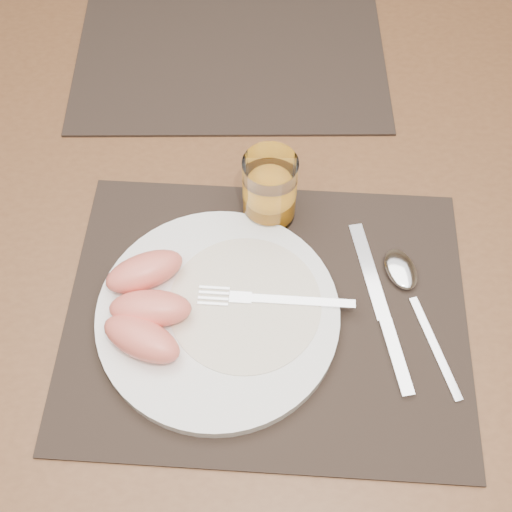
% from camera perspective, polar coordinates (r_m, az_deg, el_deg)
% --- Properties ---
extents(ground, '(5.00, 5.00, 0.00)m').
position_cam_1_polar(ground, '(1.51, -0.52, -10.11)').
color(ground, '#55341D').
rests_on(ground, ground).
extents(table, '(1.40, 0.90, 0.75)m').
position_cam_1_polar(table, '(0.91, -0.85, 4.98)').
color(table, brown).
rests_on(table, ground).
extents(placemat_near, '(0.47, 0.38, 0.00)m').
position_cam_1_polar(placemat_near, '(0.73, 0.93, -5.13)').
color(placemat_near, black).
rests_on(placemat_near, table).
extents(placemat_far, '(0.45, 0.35, 0.00)m').
position_cam_1_polar(placemat_far, '(1.00, -2.25, 18.13)').
color(placemat_far, black).
rests_on(placemat_far, table).
extents(plate, '(0.27, 0.27, 0.02)m').
position_cam_1_polar(plate, '(0.72, -3.39, -5.24)').
color(plate, white).
rests_on(plate, placemat_near).
extents(plate_dressing, '(0.17, 0.17, 0.00)m').
position_cam_1_polar(plate_dressing, '(0.71, -0.99, -4.20)').
color(plate_dressing, white).
rests_on(plate_dressing, plate).
extents(fork, '(0.18, 0.03, 0.00)m').
position_cam_1_polar(fork, '(0.71, 0.55, -3.85)').
color(fork, silver).
rests_on(fork, plate).
extents(knife, '(0.05, 0.22, 0.01)m').
position_cam_1_polar(knife, '(0.73, 11.34, -5.54)').
color(knife, silver).
rests_on(knife, placemat_near).
extents(spoon, '(0.07, 0.19, 0.01)m').
position_cam_1_polar(spoon, '(0.76, 13.16, -2.11)').
color(spoon, silver).
rests_on(spoon, placemat_near).
extents(juice_glass, '(0.06, 0.06, 0.10)m').
position_cam_1_polar(juice_glass, '(0.76, 1.21, 5.69)').
color(juice_glass, white).
rests_on(juice_glass, placemat_near).
extents(grapefruit_wedges, '(0.10, 0.16, 0.04)m').
position_cam_1_polar(grapefruit_wedges, '(0.70, -9.79, -4.36)').
color(grapefruit_wedges, '#E8735E').
rests_on(grapefruit_wedges, plate).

